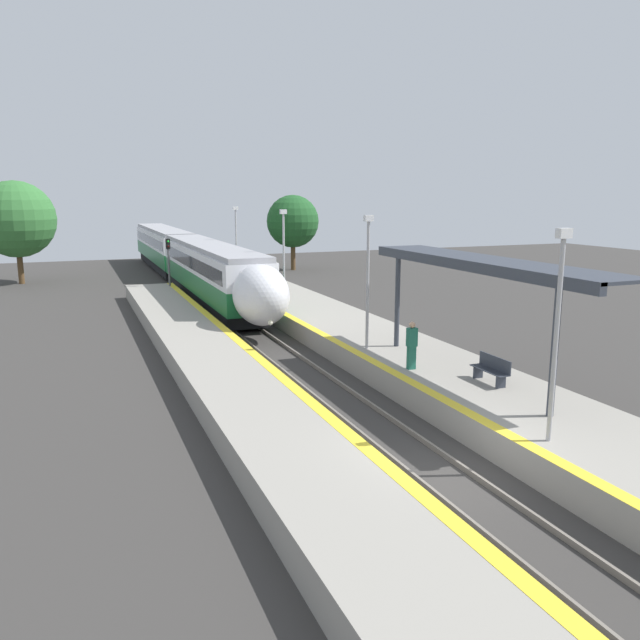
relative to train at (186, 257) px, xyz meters
The scene contains 16 objects.
ground_plane 36.21m from the train, 90.00° to the right, with size 120.00×120.00×0.00m, color #383533.
rail_left 36.21m from the train, 91.14° to the right, with size 0.08×90.00×0.15m, color slate.
rail_right 36.21m from the train, 88.86° to the right, with size 0.08×90.00×0.15m, color slate.
train is the anchor object (origin of this frame).
platform_right 36.39m from the train, 83.82° to the right, with size 4.40×64.00×0.90m.
platform_left 36.33m from the train, 95.24° to the right, with size 3.20×64.00×0.90m.
platform_bench 32.56m from the train, 82.38° to the right, with size 0.44×1.61×0.89m.
person_waiting 29.96m from the train, 84.83° to the right, with size 0.36×0.23×1.72m.
railway_signal 5.99m from the train, 110.76° to the right, with size 0.28×0.28×4.11m.
lamppost_near 37.03m from the train, 86.01° to the right, with size 0.36×0.20×5.32m.
lamppost_mid 26.68m from the train, 84.46° to the right, with size 0.36×0.20×5.32m.
lamppost_far 16.38m from the train, 80.92° to the right, with size 0.36×0.20×5.32m.
lamppost_farthest 6.46m from the train, 65.66° to the right, with size 0.36×0.20×5.32m.
station_canopy 31.45m from the train, 81.84° to the right, with size 2.02×11.90×3.98m.
background_tree_left 13.94m from the train, 151.93° to the left, with size 6.02×6.02×8.13m.
background_tree_right 13.59m from the train, 32.41° to the left, with size 4.89×4.89×7.01m.
Camera 1 is at (-8.30, -12.38, 6.98)m, focal length 35.00 mm.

